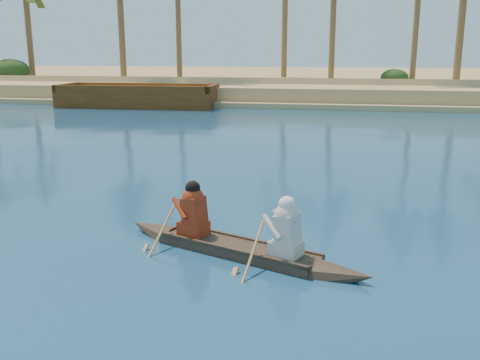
# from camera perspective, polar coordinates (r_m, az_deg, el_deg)

# --- Properties ---
(sandy_embankment) EXTENTS (150.00, 51.00, 1.50)m
(sandy_embankment) POSITION_cam_1_polar(r_m,az_deg,el_deg) (61.20, 1.68, 10.55)
(sandy_embankment) COLOR tan
(sandy_embankment) RESTS_ON ground
(palm_grove) EXTENTS (110.00, 14.00, 16.00)m
(palm_grove) POSITION_cam_1_polar(r_m,az_deg,el_deg) (49.60, -0.61, 18.48)
(palm_grove) COLOR #324D1B
(palm_grove) RESTS_ON ground
(shrub_cluster) EXTENTS (100.00, 6.00, 2.40)m
(shrub_cluster) POSITION_cam_1_polar(r_m,az_deg,el_deg) (46.07, -1.47, 10.38)
(shrub_cluster) COLOR #203D16
(shrub_cluster) RESTS_ON ground
(canoe) EXTENTS (5.28, 2.70, 1.49)m
(canoe) POSITION_cam_1_polar(r_m,az_deg,el_deg) (10.22, -0.30, -6.38)
(canoe) COLOR #402F23
(canoe) RESTS_ON ground
(barge_mid) EXTENTS (10.98, 4.00, 1.81)m
(barge_mid) POSITION_cam_1_polar(r_m,az_deg,el_deg) (38.25, -10.80, 8.64)
(barge_mid) COLOR brown
(barge_mid) RESTS_ON ground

